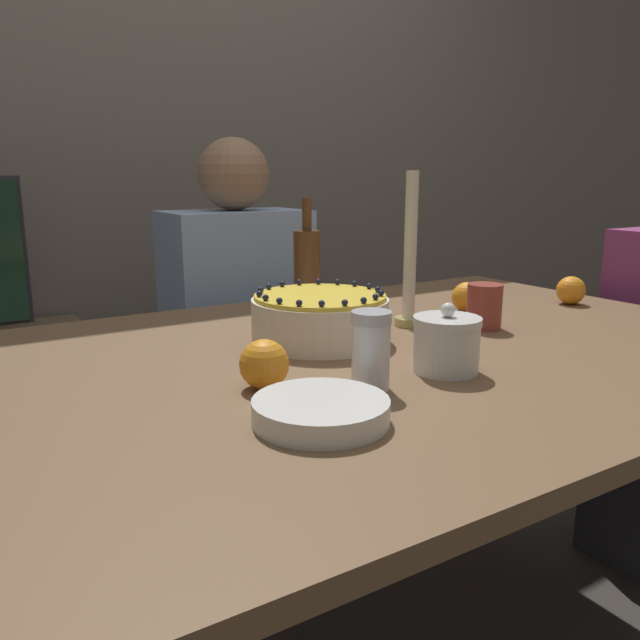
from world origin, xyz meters
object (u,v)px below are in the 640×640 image
object	(u,v)px
cake	(320,318)
sugar_bowl	(446,344)
bottle	(307,270)
sugar_shaker	(371,350)
person_man_blue_shirt	(240,371)
candle	(410,263)

from	to	relation	value
cake	sugar_bowl	size ratio (longest dim) A/B	2.30
bottle	sugar_shaker	bearing A→B (deg)	-110.78
sugar_bowl	bottle	distance (m)	0.52
cake	person_man_blue_shirt	bearing A→B (deg)	80.01
cake	sugar_shaker	xyz separation A→B (m)	(-0.08, -0.28, 0.01)
bottle	person_man_blue_shirt	distance (m)	0.53
sugar_shaker	person_man_blue_shirt	bearing A→B (deg)	77.93
candle	person_man_blue_shirt	size ratio (longest dim) A/B	0.28
person_man_blue_shirt	cake	bearing A→B (deg)	80.01
sugar_bowl	person_man_blue_shirt	distance (m)	0.96
bottle	person_man_blue_shirt	bearing A→B (deg)	90.40
sugar_shaker	bottle	distance (m)	0.56
cake	bottle	xyz separation A→B (m)	(0.11, 0.24, 0.06)
candle	person_man_blue_shirt	distance (m)	0.75
bottle	person_man_blue_shirt	size ratio (longest dim) A/B	0.23
sugar_bowl	sugar_shaker	xyz separation A→B (m)	(-0.16, -0.01, 0.01)
sugar_shaker	sugar_bowl	bearing A→B (deg)	1.92
sugar_shaker	candle	bearing A→B (deg)	42.74
cake	person_man_blue_shirt	world-z (taller)	person_man_blue_shirt
sugar_shaker	person_man_blue_shirt	distance (m)	0.99
cake	person_man_blue_shirt	size ratio (longest dim) A/B	0.22
cake	sugar_shaker	world-z (taller)	sugar_shaker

